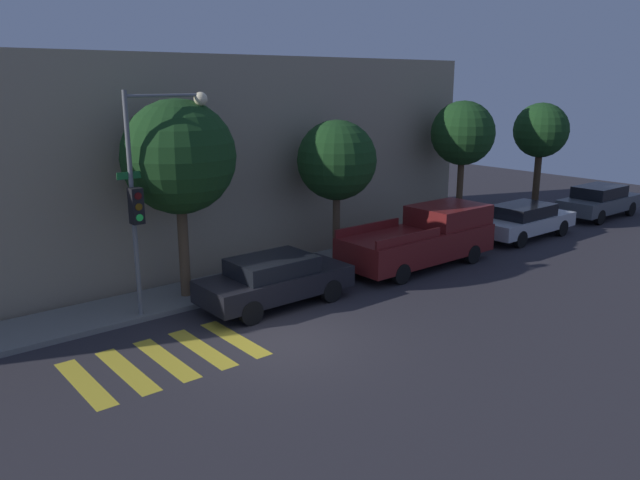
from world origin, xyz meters
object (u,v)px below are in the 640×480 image
(sedan_far_end, at_px, (599,201))
(tree_far_end, at_px, (463,134))
(sedan_near_corner, at_px, (275,280))
(traffic_light_pole, at_px, (150,178))
(tree_behind_truck, at_px, (541,131))
(tree_near_corner, at_px, (179,158))
(tree_midblock, at_px, (337,161))
(sedan_middle, at_px, (524,220))
(pickup_truck, at_px, (424,237))

(sedan_far_end, bearing_deg, tree_far_end, 165.57)
(sedan_near_corner, height_order, tree_far_end, tree_far_end)
(traffic_light_pole, relative_size, tree_behind_truck, 1.14)
(tree_near_corner, xyz_separation_m, tree_midblock, (5.63, 0.00, -0.53))
(tree_far_end, height_order, tree_behind_truck, tree_far_end)
(traffic_light_pole, height_order, tree_midblock, traffic_light_pole)
(sedan_far_end, relative_size, tree_near_corner, 0.82)
(traffic_light_pole, xyz_separation_m, sedan_far_end, (20.87, -1.27, -2.93))
(traffic_light_pole, distance_m, sedan_middle, 15.22)
(traffic_light_pole, bearing_deg, tree_midblock, 5.76)
(tree_near_corner, xyz_separation_m, tree_far_end, (12.11, 0.00, -0.01))
(pickup_truck, bearing_deg, sedan_middle, -0.00)
(tree_far_end, bearing_deg, tree_near_corner, -180.00)
(sedan_middle, bearing_deg, tree_behind_truck, 26.72)
(traffic_light_pole, bearing_deg, tree_behind_truck, 2.09)
(tree_near_corner, bearing_deg, tree_behind_truck, 0.00)
(tree_far_end, bearing_deg, tree_behind_truck, -0.00)
(sedan_near_corner, distance_m, tree_near_corner, 4.21)
(sedan_middle, distance_m, tree_near_corner, 14.25)
(sedan_near_corner, relative_size, tree_behind_truck, 0.84)
(tree_near_corner, height_order, tree_far_end, tree_near_corner)
(sedan_far_end, bearing_deg, pickup_truck, 180.00)
(sedan_near_corner, height_order, sedan_far_end, sedan_far_end)
(pickup_truck, relative_size, sedan_middle, 1.21)
(traffic_light_pole, distance_m, tree_near_corner, 1.39)
(pickup_truck, distance_m, tree_midblock, 3.90)
(traffic_light_pole, distance_m, tree_behind_truck, 18.78)
(pickup_truck, bearing_deg, tree_midblock, 138.39)
(tree_behind_truck, bearing_deg, sedan_far_end, -42.88)
(sedan_middle, height_order, tree_far_end, tree_far_end)
(sedan_middle, bearing_deg, sedan_near_corner, 180.00)
(pickup_truck, distance_m, tree_behind_truck, 10.39)
(pickup_truck, bearing_deg, sedan_far_end, 0.00)
(sedan_middle, xyz_separation_m, tree_midblock, (-8.09, 1.96, 2.79))
(traffic_light_pole, bearing_deg, sedan_middle, -4.89)
(traffic_light_pole, xyz_separation_m, tree_far_end, (13.26, 0.68, 0.35))
(sedan_near_corner, height_order, sedan_middle, sedan_near_corner)
(pickup_truck, relative_size, sedan_far_end, 1.22)
(traffic_light_pole, relative_size, tree_near_corner, 1.04)
(sedan_far_end, height_order, tree_far_end, tree_far_end)
(sedan_far_end, distance_m, tree_far_end, 8.51)
(tree_near_corner, xyz_separation_m, tree_behind_truck, (17.61, 0.00, -0.18))
(sedan_near_corner, distance_m, tree_behind_truck, 16.33)
(pickup_truck, xyz_separation_m, sedan_middle, (5.89, -0.00, -0.23))
(tree_behind_truck, bearing_deg, traffic_light_pole, -177.91)
(traffic_light_pole, distance_m, sedan_near_corner, 4.30)
(tree_midblock, bearing_deg, tree_far_end, 0.00)
(sedan_near_corner, height_order, pickup_truck, pickup_truck)
(tree_near_corner, bearing_deg, traffic_light_pole, -149.30)
(traffic_light_pole, xyz_separation_m, tree_behind_truck, (18.76, 0.68, 0.18))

